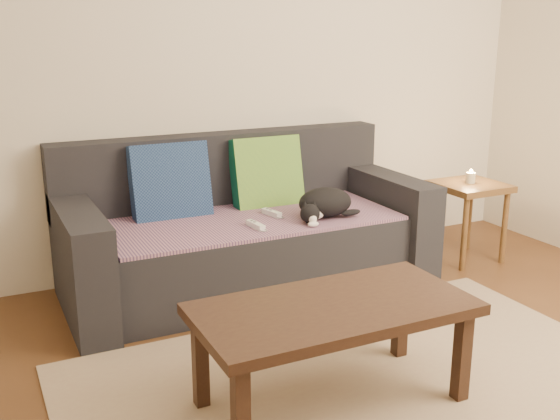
{
  "coord_description": "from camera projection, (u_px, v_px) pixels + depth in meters",
  "views": [
    {
      "loc": [
        -1.42,
        -1.83,
        1.48
      ],
      "look_at": [
        0.05,
        1.2,
        0.55
      ],
      "focal_mm": 42.0,
      "sensor_mm": 36.0,
      "label": 1
    }
  ],
  "objects": [
    {
      "name": "throw_blanket",
      "position": [
        251.0,
        219.0,
        3.74
      ],
      "size": [
        1.66,
        0.74,
        0.02
      ],
      "primitive_type": "cube",
      "color": "#432D55",
      "rests_on": "sofa"
    },
    {
      "name": "back_wall",
      "position": [
        215.0,
        60.0,
        3.96
      ],
      "size": [
        4.5,
        0.04,
        2.6
      ],
      "primitive_type": "cube",
      "color": "beige",
      "rests_on": "ground"
    },
    {
      "name": "wii_remote_a",
      "position": [
        256.0,
        225.0,
        3.55
      ],
      "size": [
        0.05,
        0.15,
        0.03
      ],
      "primitive_type": "cube",
      "rotation": [
        0.0,
        0.0,
        1.69
      ],
      "color": "white",
      "rests_on": "throw_blanket"
    },
    {
      "name": "cat",
      "position": [
        324.0,
        204.0,
        3.73
      ],
      "size": [
        0.39,
        0.29,
        0.17
      ],
      "rotation": [
        0.0,
        0.0,
        -0.05
      ],
      "color": "black",
      "rests_on": "throw_blanket"
    },
    {
      "name": "side_table",
      "position": [
        469.0,
        197.0,
        4.26
      ],
      "size": [
        0.41,
        0.41,
        0.52
      ],
      "color": "brown",
      "rests_on": "ground"
    },
    {
      "name": "ground",
      "position": [
        401.0,
        419.0,
        2.57
      ],
      "size": [
        4.5,
        4.5,
        0.0
      ],
      "primitive_type": "plane",
      "color": "brown",
      "rests_on": "ground"
    },
    {
      "name": "cushion_green",
      "position": [
        267.0,
        173.0,
        4.01
      ],
      "size": [
        0.44,
        0.2,
        0.45
      ],
      "primitive_type": "cube",
      "rotation": [
        -0.22,
        0.0,
        0.0
      ],
      "color": "#0C4F37",
      "rests_on": "throw_blanket"
    },
    {
      "name": "wii_remote_b",
      "position": [
        272.0,
        213.0,
        3.78
      ],
      "size": [
        0.07,
        0.15,
        0.03
      ],
      "primitive_type": "cube",
      "rotation": [
        0.0,
        0.0,
        1.79
      ],
      "color": "white",
      "rests_on": "throw_blanket"
    },
    {
      "name": "candle",
      "position": [
        471.0,
        177.0,
        4.23
      ],
      "size": [
        0.06,
        0.06,
        0.09
      ],
      "color": "beige",
      "rests_on": "side_table"
    },
    {
      "name": "cushion_navy",
      "position": [
        170.0,
        183.0,
        3.75
      ],
      "size": [
        0.45,
        0.21,
        0.47
      ],
      "primitive_type": "cube",
      "rotation": [
        -0.21,
        0.0,
        0.0
      ],
      "color": "#12254E",
      "rests_on": "throw_blanket"
    },
    {
      "name": "coffee_table",
      "position": [
        333.0,
        317.0,
        2.58
      ],
      "size": [
        1.1,
        0.55,
        0.44
      ],
      "color": "#301F12",
      "rests_on": "rug"
    },
    {
      "name": "rug",
      "position": [
        380.0,
        399.0,
        2.7
      ],
      "size": [
        2.5,
        1.8,
        0.01
      ],
      "primitive_type": "cube",
      "color": "tan",
      "rests_on": "ground"
    },
    {
      "name": "sofa",
      "position": [
        245.0,
        235.0,
        3.86
      ],
      "size": [
        2.1,
        0.94,
        0.87
      ],
      "color": "#232328",
      "rests_on": "ground"
    }
  ]
}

